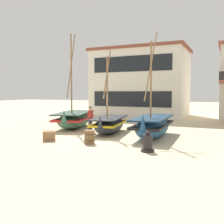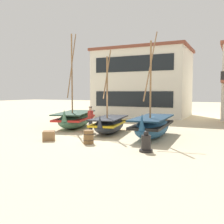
# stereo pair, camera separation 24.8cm
# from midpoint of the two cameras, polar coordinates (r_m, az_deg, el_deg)

# --- Properties ---
(ground_plane) EXTENTS (120.00, 120.00, 0.00)m
(ground_plane) POSITION_cam_midpoint_polar(r_m,az_deg,el_deg) (15.44, -1.13, -5.44)
(ground_plane) COLOR beige
(fishing_boat_near_left) EXTENTS (2.26, 4.27, 5.37)m
(fishing_boat_near_left) POSITION_cam_midpoint_polar(r_m,az_deg,el_deg) (16.67, -0.16, -2.71)
(fishing_boat_near_left) COLOR #2D333D
(fishing_boat_near_left) RESTS_ON ground
(fishing_boat_centre_large) EXTENTS (3.37, 5.35, 6.96)m
(fishing_boat_centre_large) POSITION_cam_midpoint_polar(r_m,az_deg,el_deg) (19.31, -7.86, -1.54)
(fishing_boat_centre_large) COLOR #427056
(fishing_boat_centre_large) RESTS_ON ground
(fishing_boat_far_right) EXTENTS (1.95, 4.87, 6.26)m
(fishing_boat_far_right) POSITION_cam_midpoint_polar(r_m,az_deg,el_deg) (15.24, 9.41, -3.07)
(fishing_boat_far_right) COLOR #23517A
(fishing_boat_far_right) RESTS_ON ground
(fisherman_by_hull) EXTENTS (0.26, 0.36, 1.68)m
(fisherman_by_hull) POSITION_cam_midpoint_polar(r_m,az_deg,el_deg) (17.28, -4.36, -1.62)
(fisherman_by_hull) COLOR #33333D
(fisherman_by_hull) RESTS_ON ground
(capstan_winch) EXTENTS (0.60, 0.60, 0.93)m
(capstan_winch) POSITION_cam_midpoint_polar(r_m,az_deg,el_deg) (11.60, 8.15, -6.92)
(capstan_winch) COLOR black
(capstan_winch) RESTS_ON ground
(wooden_barrel) EXTENTS (0.56, 0.56, 0.70)m
(wooden_barrel) POSITION_cam_midpoint_polar(r_m,az_deg,el_deg) (13.30, -4.67, -5.53)
(wooden_barrel) COLOR brown
(wooden_barrel) RESTS_ON ground
(cargo_crate) EXTENTS (0.85, 0.85, 0.51)m
(cargo_crate) POSITION_cam_midpoint_polar(r_m,az_deg,el_deg) (14.56, -13.33, -5.13)
(cargo_crate) COLOR olive
(cargo_crate) RESTS_ON ground
(harbor_building_main) EXTENTS (10.27, 6.88, 7.41)m
(harbor_building_main) POSITION_cam_midpoint_polar(r_m,az_deg,el_deg) (29.38, 7.08, 6.45)
(harbor_building_main) COLOR silver
(harbor_building_main) RESTS_ON ground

